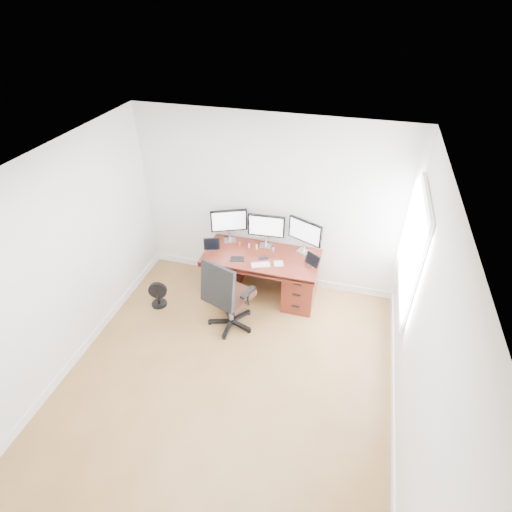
% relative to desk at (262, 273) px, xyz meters
% --- Properties ---
extents(ground, '(4.50, 4.50, 0.00)m').
position_rel_desk_xyz_m(ground, '(0.00, -1.83, -0.40)').
color(ground, olive).
rests_on(ground, ground).
extents(back_wall, '(4.00, 0.10, 2.70)m').
position_rel_desk_xyz_m(back_wall, '(0.00, 0.42, 0.95)').
color(back_wall, white).
rests_on(back_wall, ground).
extents(right_wall, '(0.10, 4.50, 2.70)m').
position_rel_desk_xyz_m(right_wall, '(2.00, -1.72, 0.95)').
color(right_wall, white).
rests_on(right_wall, ground).
extents(desk, '(1.70, 0.80, 0.75)m').
position_rel_desk_xyz_m(desk, '(0.00, 0.00, 0.00)').
color(desk, '#541A10').
rests_on(desk, ground).
extents(office_chair, '(0.79, 0.79, 1.18)m').
position_rel_desk_xyz_m(office_chair, '(-0.27, -0.82, -0.02)').
color(office_chair, black).
rests_on(office_chair, ground).
extents(floor_fan, '(0.28, 0.24, 0.40)m').
position_rel_desk_xyz_m(floor_fan, '(-1.44, -0.67, -0.21)').
color(floor_fan, black).
rests_on(floor_fan, ground).
extents(monitor_left, '(0.52, 0.25, 0.53)m').
position_rel_desk_xyz_m(monitor_left, '(-0.58, 0.24, 0.68)').
color(monitor_left, silver).
rests_on(monitor_left, desk).
extents(monitor_center, '(0.55, 0.15, 0.53)m').
position_rel_desk_xyz_m(monitor_center, '(0.00, 0.24, 0.68)').
color(monitor_center, silver).
rests_on(monitor_center, desk).
extents(monitor_right, '(0.52, 0.26, 0.53)m').
position_rel_desk_xyz_m(monitor_right, '(0.58, 0.24, 0.68)').
color(monitor_right, silver).
rests_on(monitor_right, desk).
extents(tablet_left, '(0.25, 0.14, 0.19)m').
position_rel_desk_xyz_m(tablet_left, '(-0.76, -0.08, 0.43)').
color(tablet_left, silver).
rests_on(tablet_left, desk).
extents(tablet_right, '(0.24, 0.19, 0.19)m').
position_rel_desk_xyz_m(tablet_right, '(0.75, -0.08, 0.43)').
color(tablet_right, silver).
rests_on(tablet_right, desk).
extents(keyboard, '(0.29, 0.21, 0.01)m').
position_rel_desk_xyz_m(keyboard, '(0.05, -0.26, 0.36)').
color(keyboard, white).
rests_on(keyboard, desk).
extents(trackpad, '(0.17, 0.17, 0.01)m').
position_rel_desk_xyz_m(trackpad, '(0.29, -0.16, 0.35)').
color(trackpad, silver).
rests_on(trackpad, desk).
extents(drawing_tablet, '(0.22, 0.17, 0.01)m').
position_rel_desk_xyz_m(drawing_tablet, '(-0.32, -0.21, 0.35)').
color(drawing_tablet, black).
rests_on(drawing_tablet, desk).
extents(phone, '(0.16, 0.11, 0.01)m').
position_rel_desk_xyz_m(phone, '(0.05, -0.08, 0.35)').
color(phone, black).
rests_on(phone, desk).
extents(figurine_brown, '(0.03, 0.03, 0.08)m').
position_rel_desk_xyz_m(figurine_brown, '(-0.38, 0.12, 0.39)').
color(figurine_brown, brown).
rests_on(figurine_brown, desk).
extents(figurine_purple, '(0.03, 0.03, 0.08)m').
position_rel_desk_xyz_m(figurine_purple, '(-0.23, 0.12, 0.39)').
color(figurine_purple, '#B25DE6').
rests_on(figurine_purple, desk).
extents(figurine_yellow, '(0.03, 0.03, 0.08)m').
position_rel_desk_xyz_m(figurine_yellow, '(-0.11, 0.12, 0.39)').
color(figurine_yellow, '#E6D67D').
rests_on(figurine_yellow, desk).
extents(figurine_blue, '(0.03, 0.03, 0.08)m').
position_rel_desk_xyz_m(figurine_blue, '(0.14, 0.12, 0.39)').
color(figurine_blue, '#6193D7').
rests_on(figurine_blue, desk).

